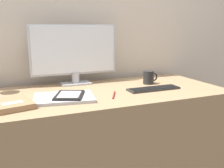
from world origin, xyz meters
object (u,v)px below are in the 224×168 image
object	(u,v)px
monitor	(75,53)
keyboard	(154,89)
pen	(114,95)
coffee_mug	(149,77)
ereader	(69,95)
laptop	(64,98)
notebook	(12,104)

from	to	relation	value
monitor	keyboard	distance (m)	0.57
monitor	pen	size ratio (longest dim) A/B	4.40
coffee_mug	pen	xyz separation A→B (m)	(-0.34, -0.19, -0.04)
keyboard	ereader	size ratio (longest dim) A/B	1.42
keyboard	pen	xyz separation A→B (m)	(-0.28, -0.03, -0.00)
laptop	pen	size ratio (longest dim) A/B	2.61
monitor	coffee_mug	size ratio (longest dim) A/B	5.43
monitor	pen	bearing A→B (deg)	-71.19
ereader	notebook	world-z (taller)	notebook
ereader	coffee_mug	bearing A→B (deg)	15.51
laptop	coffee_mug	size ratio (longest dim) A/B	3.23
ereader	notebook	bearing A→B (deg)	-173.84
ereader	notebook	distance (m)	0.29
keyboard	pen	size ratio (longest dim) A/B	2.52
laptop	ereader	bearing A→B (deg)	-12.09
monitor	keyboard	bearing A→B (deg)	-39.58
ereader	laptop	bearing A→B (deg)	167.91
keyboard	coffee_mug	distance (m)	0.17
monitor	notebook	size ratio (longest dim) A/B	2.45
keyboard	monitor	bearing A→B (deg)	140.42
keyboard	coffee_mug	xyz separation A→B (m)	(0.06, 0.16, 0.04)
notebook	coffee_mug	xyz separation A→B (m)	(0.87, 0.19, 0.03)
notebook	coffee_mug	distance (m)	0.90
ereader	monitor	bearing A→B (deg)	70.59
laptop	ereader	size ratio (longest dim) A/B	1.47
pen	ereader	bearing A→B (deg)	173.31
ereader	pen	bearing A→B (deg)	-6.69
laptop	notebook	xyz separation A→B (m)	(-0.26, -0.04, 0.01)
keyboard	notebook	size ratio (longest dim) A/B	1.40
keyboard	ereader	world-z (taller)	ereader
keyboard	pen	distance (m)	0.28
monitor	ereader	world-z (taller)	monitor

